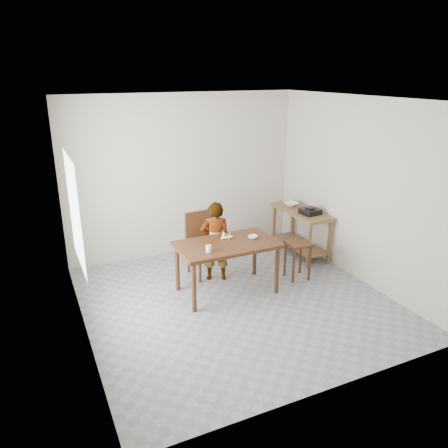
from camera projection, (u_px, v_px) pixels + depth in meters
name	position (u px, v px, depth m)	size (l,w,h in m)	color
floor	(236.00, 302.00, 6.08)	(4.00, 4.00, 0.04)	gray
ceiling	(238.00, 97.00, 5.17)	(4.00, 4.00, 0.04)	white
wall_back	(184.00, 175.00, 7.35)	(4.00, 0.04, 2.70)	beige
wall_front	(338.00, 269.00, 3.89)	(4.00, 0.04, 2.70)	beige
wall_left	(74.00, 231.00, 4.82)	(0.04, 4.00, 2.70)	beige
wall_right	(360.00, 191.00, 6.42)	(0.04, 4.00, 2.70)	beige
window_pane	(74.00, 212.00, 4.96)	(0.02, 1.10, 1.30)	white
dining_table	(227.00, 268.00, 6.20)	(1.40, 0.80, 0.75)	#422311
prep_counter	(300.00, 232.00, 7.47)	(0.50, 1.20, 0.80)	brown
child	(215.00, 241.00, 6.51)	(0.45, 0.29, 1.23)	white
dining_chair	(206.00, 245.00, 6.69)	(0.47, 0.47, 0.98)	#422311
stool	(297.00, 260.00, 6.64)	(0.33, 0.33, 0.58)	#422311
glass_tumbler	(209.00, 249.00, 5.77)	(0.07, 0.07, 0.09)	white
small_bowl	(253.00, 237.00, 6.24)	(0.14, 0.14, 0.04)	white
banana	(227.00, 237.00, 6.21)	(0.18, 0.13, 0.06)	gold
serving_bowl	(291.00, 204.00, 7.57)	(0.24, 0.24, 0.06)	white
gas_burner	(310.00, 211.00, 7.13)	(0.28, 0.28, 0.09)	black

